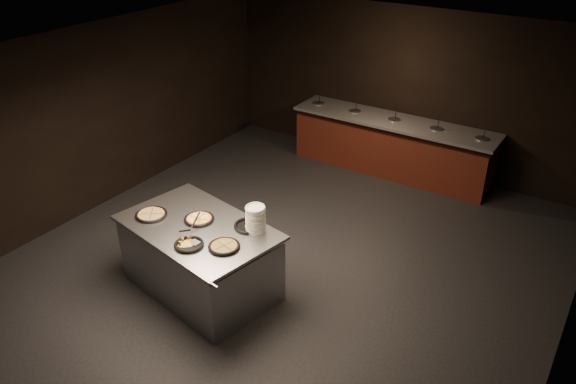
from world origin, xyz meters
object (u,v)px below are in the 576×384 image
object	(u,v)px
serving_counter	(200,259)
pan_cheese_whole	(199,219)
plate_stack	(256,219)
pan_veggie_whole	(151,214)

from	to	relation	value
serving_counter	pan_cheese_whole	world-z (taller)	pan_cheese_whole
plate_stack	pan_cheese_whole	bearing A→B (deg)	-165.73
plate_stack	pan_veggie_whole	xyz separation A→B (m)	(-1.33, -0.44, -0.15)
serving_counter	pan_cheese_whole	distance (m)	0.54
serving_counter	plate_stack	xyz separation A→B (m)	(0.67, 0.31, 0.67)
serving_counter	pan_cheese_whole	xyz separation A→B (m)	(-0.07, 0.12, 0.52)
serving_counter	pan_veggie_whole	distance (m)	0.84
plate_stack	pan_cheese_whole	xyz separation A→B (m)	(-0.75, -0.19, -0.15)
serving_counter	plate_stack	size ratio (longest dim) A/B	6.51
pan_veggie_whole	pan_cheese_whole	bearing A→B (deg)	23.32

